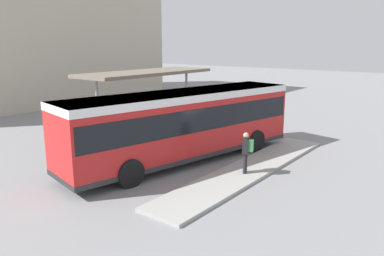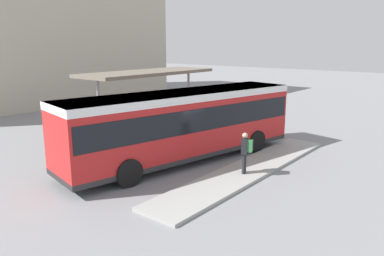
% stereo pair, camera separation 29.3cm
% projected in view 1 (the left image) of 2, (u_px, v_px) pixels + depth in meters
% --- Properties ---
extents(ground_plane, '(120.00, 120.00, 0.00)m').
position_uv_depth(ground_plane, '(184.00, 160.00, 16.74)').
color(ground_plane, gray).
extents(curb_island, '(11.30, 1.80, 0.12)m').
position_uv_depth(curb_island, '(250.00, 169.00, 15.44)').
color(curb_island, '#9E9E99').
rests_on(curb_island, ground_plane).
extents(city_bus, '(11.55, 4.61, 3.09)m').
position_uv_depth(city_bus, '(184.00, 121.00, 16.34)').
color(city_bus, red).
rests_on(city_bus, ground_plane).
extents(pedestrian_waiting, '(0.48, 0.51, 1.64)m').
position_uv_depth(pedestrian_waiting, '(247.00, 150.00, 14.59)').
color(pedestrian_waiting, '#232328').
rests_on(pedestrian_waiting, curb_island).
extents(bicycle_white, '(0.48, 1.60, 0.69)m').
position_uv_depth(bicycle_white, '(249.00, 118.00, 24.52)').
color(bicycle_white, black).
rests_on(bicycle_white, ground_plane).
extents(bicycle_green, '(0.48, 1.76, 0.76)m').
position_uv_depth(bicycle_green, '(235.00, 117.00, 24.64)').
color(bicycle_green, black).
rests_on(bicycle_green, ground_plane).
extents(bicycle_orange, '(0.48, 1.67, 0.72)m').
position_uv_depth(bicycle_orange, '(226.00, 116.00, 25.15)').
color(bicycle_orange, black).
rests_on(bicycle_orange, ground_plane).
extents(station_shelter, '(8.40, 2.88, 3.58)m').
position_uv_depth(station_shelter, '(147.00, 74.00, 21.29)').
color(station_shelter, '#706656').
rests_on(station_shelter, ground_plane).
extents(potted_planter_near_shelter, '(0.89, 0.89, 1.26)m').
position_uv_depth(potted_planter_near_shelter, '(217.00, 119.00, 22.57)').
color(potted_planter_near_shelter, slate).
rests_on(potted_planter_near_shelter, ground_plane).
extents(station_building, '(23.29, 13.17, 15.32)m').
position_uv_depth(station_building, '(17.00, 14.00, 32.98)').
color(station_building, '#BCB29E').
rests_on(station_building, ground_plane).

